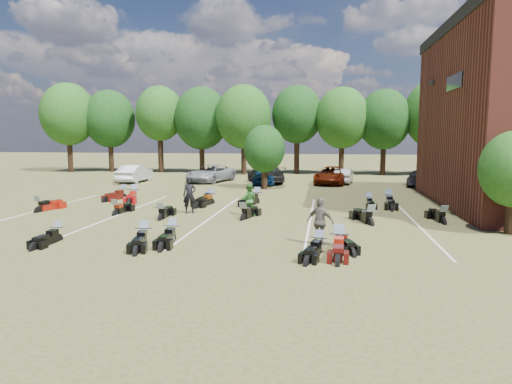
% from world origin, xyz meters
% --- Properties ---
extents(ground, '(160.00, 160.00, 0.00)m').
position_xyz_m(ground, '(0.00, 0.00, 0.00)').
color(ground, brown).
rests_on(ground, ground).
extents(car_0, '(3.10, 4.63, 1.46)m').
position_xyz_m(car_0, '(-15.30, 19.84, 0.73)').
color(car_0, maroon).
rests_on(car_0, ground).
extents(car_1, '(1.64, 4.68, 1.54)m').
position_xyz_m(car_1, '(-13.97, 18.63, 0.77)').
color(car_1, '#B5B6BA').
rests_on(car_1, ground).
extents(car_2, '(3.99, 5.98, 1.52)m').
position_xyz_m(car_2, '(-7.39, 19.88, 0.76)').
color(car_2, gray).
rests_on(car_2, ground).
extents(car_3, '(4.23, 5.87, 1.58)m').
position_xyz_m(car_3, '(-2.47, 19.87, 0.79)').
color(car_3, black).
rests_on(car_3, ground).
extents(car_4, '(1.91, 4.58, 1.55)m').
position_xyz_m(car_4, '(-2.28, 18.79, 0.77)').
color(car_4, navy).
rests_on(car_4, ground).
extents(car_5, '(1.93, 4.03, 1.28)m').
position_xyz_m(car_5, '(4.27, 20.50, 0.64)').
color(car_5, silver).
rests_on(car_5, ground).
extents(car_6, '(3.35, 5.67, 1.48)m').
position_xyz_m(car_6, '(3.24, 19.77, 0.74)').
color(car_6, '#531404').
rests_on(car_6, ground).
extents(car_7, '(2.93, 4.80, 1.30)m').
position_xyz_m(car_7, '(10.34, 19.36, 0.65)').
color(car_7, '#36373B').
rests_on(car_7, ground).
extents(person_black, '(0.81, 0.65, 1.95)m').
position_xyz_m(person_black, '(-4.45, 3.86, 0.97)').
color(person_black, black).
rests_on(person_black, ground).
extents(person_green, '(0.85, 0.69, 1.67)m').
position_xyz_m(person_green, '(-1.19, 3.55, 0.83)').
color(person_green, '#2D6827').
rests_on(person_green, ground).
extents(person_grey, '(1.15, 0.83, 1.82)m').
position_xyz_m(person_grey, '(2.55, -2.29, 0.91)').
color(person_grey, '#5B564E').
rests_on(person_grey, ground).
extents(motorcycle_0, '(0.67, 2.01, 1.12)m').
position_xyz_m(motorcycle_0, '(-7.74, -3.15, 0.00)').
color(motorcycle_0, black).
rests_on(motorcycle_0, ground).
extents(motorcycle_2, '(0.89, 2.26, 1.23)m').
position_xyz_m(motorcycle_2, '(-3.26, -2.41, 0.00)').
color(motorcycle_2, black).
rests_on(motorcycle_2, ground).
extents(motorcycle_3, '(1.17, 2.32, 1.24)m').
position_xyz_m(motorcycle_3, '(-4.17, -3.07, 0.00)').
color(motorcycle_3, black).
rests_on(motorcycle_3, ground).
extents(motorcycle_4, '(1.11, 2.18, 1.16)m').
position_xyz_m(motorcycle_4, '(2.50, -3.53, 0.00)').
color(motorcycle_4, black).
rests_on(motorcycle_4, ground).
extents(motorcycle_5, '(1.22, 2.15, 1.14)m').
position_xyz_m(motorcycle_5, '(3.25, -2.27, 0.00)').
color(motorcycle_5, black).
rests_on(motorcycle_5, ground).
extents(motorcycle_6, '(0.86, 2.38, 1.31)m').
position_xyz_m(motorcycle_6, '(3.23, -3.14, 0.00)').
color(motorcycle_6, '#400A09').
rests_on(motorcycle_6, ground).
extents(motorcycle_7, '(1.19, 2.41, 1.29)m').
position_xyz_m(motorcycle_7, '(-12.64, 2.94, 0.00)').
color(motorcycle_7, maroon).
rests_on(motorcycle_7, ground).
extents(motorcycle_8, '(0.78, 2.20, 1.21)m').
position_xyz_m(motorcycle_8, '(-8.10, 2.69, 0.00)').
color(motorcycle_8, black).
rests_on(motorcycle_8, ground).
extents(motorcycle_9, '(0.75, 2.18, 1.21)m').
position_xyz_m(motorcycle_9, '(-5.32, 1.82, 0.00)').
color(motorcycle_9, black).
rests_on(motorcycle_9, ground).
extents(motorcycle_11, '(1.19, 2.32, 1.24)m').
position_xyz_m(motorcycle_11, '(-1.26, 2.43, 0.00)').
color(motorcycle_11, black).
rests_on(motorcycle_11, ground).
extents(motorcycle_12, '(1.51, 2.56, 1.36)m').
position_xyz_m(motorcycle_12, '(4.80, 2.07, 0.00)').
color(motorcycle_12, black).
rests_on(motorcycle_12, ground).
extents(motorcycle_13, '(1.00, 2.32, 1.25)m').
position_xyz_m(motorcycle_13, '(8.24, 2.88, 0.00)').
color(motorcycle_13, black).
rests_on(motorcycle_13, ground).
extents(motorcycle_14, '(1.28, 2.44, 1.30)m').
position_xyz_m(motorcycle_14, '(-10.46, 8.65, 0.00)').
color(motorcycle_14, '#4E100B').
rests_on(motorcycle_14, ground).
extents(motorcycle_15, '(1.41, 2.65, 1.41)m').
position_xyz_m(motorcycle_15, '(-9.42, 8.06, 0.00)').
color(motorcycle_15, '#980B0C').
rests_on(motorcycle_15, ground).
extents(motorcycle_16, '(0.96, 2.19, 1.18)m').
position_xyz_m(motorcycle_16, '(-4.46, 8.03, 0.00)').
color(motorcycle_16, black).
rests_on(motorcycle_16, ground).
extents(motorcycle_17, '(1.29, 2.48, 1.32)m').
position_xyz_m(motorcycle_17, '(-4.14, 7.22, 0.00)').
color(motorcycle_17, black).
rests_on(motorcycle_17, ground).
extents(motorcycle_18, '(1.44, 2.62, 1.39)m').
position_xyz_m(motorcycle_18, '(-1.45, 7.85, 0.00)').
color(motorcycle_18, black).
rests_on(motorcycle_18, ground).
extents(motorcycle_19, '(0.71, 2.04, 1.13)m').
position_xyz_m(motorcycle_19, '(5.25, 7.82, 0.00)').
color(motorcycle_19, black).
rests_on(motorcycle_19, ground).
extents(motorcycle_20, '(0.89, 2.52, 1.39)m').
position_xyz_m(motorcycle_20, '(6.42, 8.12, 0.00)').
color(motorcycle_20, black).
rests_on(motorcycle_20, ground).
extents(tree_line, '(56.00, 6.00, 9.79)m').
position_xyz_m(tree_line, '(-1.00, 29.00, 6.31)').
color(tree_line, black).
rests_on(tree_line, ground).
extents(young_tree_midfield, '(3.20, 3.20, 4.70)m').
position_xyz_m(young_tree_midfield, '(-2.00, 15.50, 3.09)').
color(young_tree_midfield, black).
rests_on(young_tree_midfield, ground).
extents(parking_lines, '(20.10, 14.00, 0.01)m').
position_xyz_m(parking_lines, '(-3.00, 3.00, 0.01)').
color(parking_lines, silver).
rests_on(parking_lines, ground).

